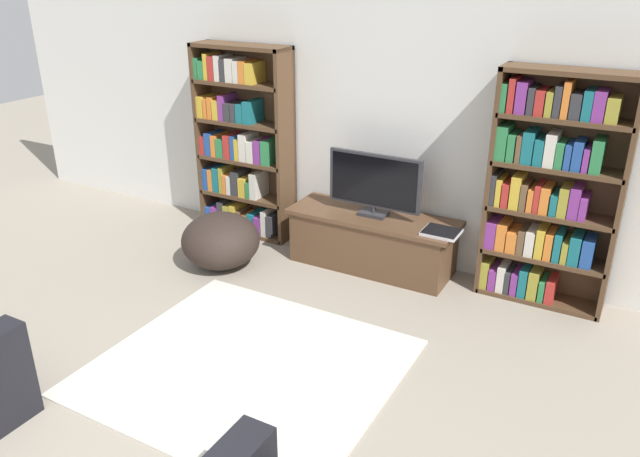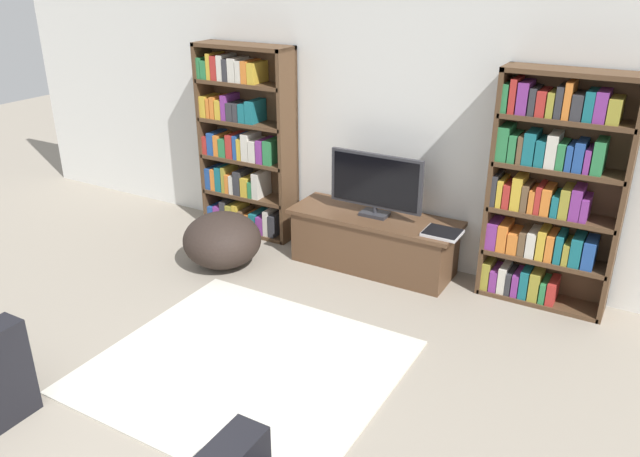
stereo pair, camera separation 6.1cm
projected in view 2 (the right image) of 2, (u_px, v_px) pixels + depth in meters
wall_back at (390, 115)px, 5.35m from camera, size 8.80×0.06×2.60m
bookshelf_left at (245, 146)px, 6.02m from camera, size 0.97×0.30×1.83m
bookshelf_right at (550, 192)px, 4.70m from camera, size 0.97×0.30×1.83m
tv_stand at (373, 241)px, 5.49m from camera, size 1.49×0.53×0.49m
television at (376, 183)px, 5.27m from camera, size 0.84×0.16×0.55m
laptop at (442, 233)px, 5.02m from camera, size 0.29×0.25×0.03m
area_rug at (246, 366)px, 4.20m from camera, size 1.92×1.76×0.02m
beanbag_ottoman at (222, 240)px, 5.53m from camera, size 0.69×0.69×0.48m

